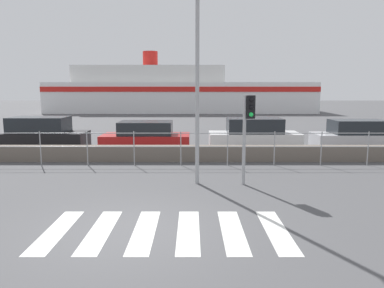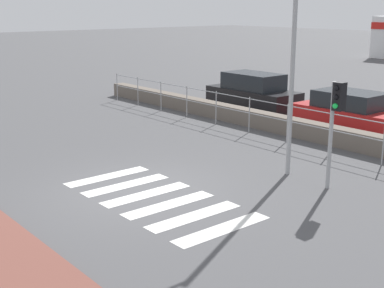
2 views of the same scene
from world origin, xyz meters
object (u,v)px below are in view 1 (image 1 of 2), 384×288
parked_car_black (41,136)px  parked_car_red (147,138)px  traffic_light_far (249,120)px  parked_car_white (255,137)px  streetlamp (198,64)px  ferry_boat (176,93)px  parked_car_silver (359,137)px

parked_car_black → parked_car_red: parked_car_black is taller
parked_car_red → traffic_light_far: bearing=-59.0°
parked_car_white → streetlamp: bearing=-113.1°
streetlamp → ferry_boat: bearing=93.6°
traffic_light_far → parked_car_black: size_ratio=0.62×
traffic_light_far → parked_car_black: (-8.80, 6.37, -1.31)m
ferry_boat → parked_car_black: 29.42m
traffic_light_far → parked_car_black: 10.94m
parked_car_black → parked_car_silver: bearing=0.0°
parked_car_white → parked_car_red: bearing=180.0°
ferry_boat → parked_car_red: (-0.11, -28.94, -1.75)m
traffic_light_far → parked_car_red: bearing=121.0°
ferry_boat → parked_car_white: size_ratio=7.47×
ferry_boat → parked_car_red: 28.99m
parked_car_white → parked_car_silver: size_ratio=1.03×
streetlamp → parked_car_black: (-7.29, 6.49, -2.89)m
parked_car_black → parked_car_white: (10.05, 0.00, -0.02)m
traffic_light_far → streetlamp: 2.19m
traffic_light_far → parked_car_red: (-3.83, 6.37, -1.40)m
parked_car_red → parked_car_silver: 9.94m
traffic_light_far → parked_car_red: traffic_light_far is taller
parked_car_black → parked_car_red: (4.97, 0.00, -0.09)m
traffic_light_far → parked_car_black: traffic_light_far is taller
traffic_light_far → streetlamp: bearing=-175.3°
parked_car_black → parked_car_silver: (14.91, 0.00, -0.06)m
streetlamp → parked_car_silver: bearing=40.4°
parked_car_black → parked_car_red: 4.97m
ferry_boat → parked_car_black: size_ratio=7.27×
ferry_boat → parked_car_red: ferry_boat is taller
ferry_boat → parked_car_silver: size_ratio=7.67×
parked_car_black → parked_car_silver: size_ratio=1.06×
streetlamp → ferry_boat: 35.51m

